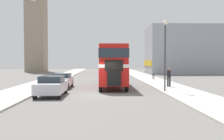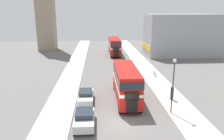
{
  "view_description": "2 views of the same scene",
  "coord_description": "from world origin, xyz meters",
  "views": [
    {
      "loc": [
        0.18,
        -19.12,
        2.63
      ],
      "look_at": [
        1.06,
        5.64,
        1.72
      ],
      "focal_mm": 40.0,
      "sensor_mm": 36.0,
      "label": 1
    },
    {
      "loc": [
        -2.33,
        -19.22,
        10.63
      ],
      "look_at": [
        0.0,
        15.32,
        1.16
      ],
      "focal_mm": 35.0,
      "sensor_mm": 36.0,
      "label": 2
    }
  ],
  "objects": [
    {
      "name": "bus_distant",
      "position": [
        1.88,
        33.97,
        2.4
      ],
      "size": [
        2.49,
        9.77,
        4.03
      ],
      "color": "#B2140F",
      "rests_on": "ground_plane"
    },
    {
      "name": "double_decker_bus",
      "position": [
        1.06,
        5.61,
        2.41
      ],
      "size": [
        2.52,
        9.25,
        4.06
      ],
      "color": "red",
      "rests_on": "ground_plane"
    },
    {
      "name": "ground_plane",
      "position": [
        0.0,
        0.0,
        0.0
      ],
      "size": [
        120.0,
        120.0,
        0.0
      ],
      "primitive_type": "plane",
      "color": "slate"
    },
    {
      "name": "car_parked_near",
      "position": [
        -3.67,
        -0.43,
        0.78
      ],
      "size": [
        1.84,
        3.95,
        1.5
      ],
      "color": "silver",
      "rests_on": "ground_plane"
    },
    {
      "name": "sidewalk_right",
      "position": [
        6.75,
        0.0,
        0.06
      ],
      "size": [
        3.5,
        120.0,
        0.12
      ],
      "color": "#B7B2A8",
      "rests_on": "ground_plane"
    },
    {
      "name": "car_parked_mid",
      "position": [
        -3.83,
        5.21,
        0.74
      ],
      "size": [
        1.74,
        4.11,
        1.4
      ],
      "color": "white",
      "rests_on": "ground_plane"
    },
    {
      "name": "shop_building_block",
      "position": [
        18.14,
        32.51,
        4.9
      ],
      "size": [
        17.36,
        8.96,
        9.81
      ],
      "color": "#999EA8",
      "rests_on": "ground_plane"
    },
    {
      "name": "church_tower",
      "position": [
        -16.0,
        42.05,
        17.22
      ],
      "size": [
        4.75,
        4.75,
        33.67
      ],
      "color": "gray",
      "rests_on": "ground_plane"
    },
    {
      "name": "bicycle_on_pavement",
      "position": [
        7.08,
        14.84,
        0.48
      ],
      "size": [
        0.05,
        1.76,
        0.78
      ],
      "color": "black",
      "rests_on": "sidewalk_right"
    },
    {
      "name": "sidewalk_left",
      "position": [
        -6.75,
        0.0,
        0.06
      ],
      "size": [
        3.5,
        120.0,
        0.12
      ],
      "color": "#B7B2A8",
      "rests_on": "ground_plane"
    },
    {
      "name": "street_lamp",
      "position": [
        5.33,
        1.46,
        3.96
      ],
      "size": [
        0.36,
        0.36,
        5.86
      ],
      "color": "#38383D",
      "rests_on": "sidewalk_right"
    },
    {
      "name": "pedestrian_walking",
      "position": [
        6.6,
        4.95,
        1.14
      ],
      "size": [
        0.37,
        0.37,
        1.81
      ],
      "color": "#282833",
      "rests_on": "sidewalk_right"
    }
  ]
}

